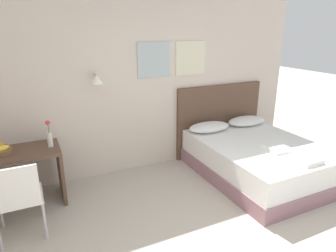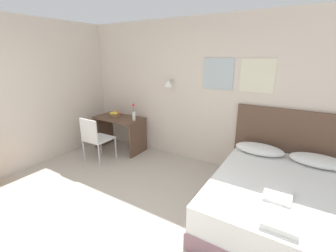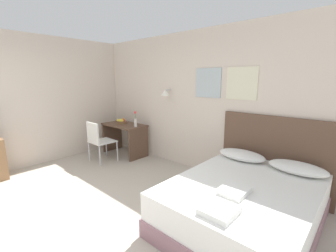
{
  "view_description": "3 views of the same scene",
  "coord_description": "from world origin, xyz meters",
  "px_view_note": "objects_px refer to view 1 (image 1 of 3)",
  "views": [
    {
      "loc": [
        -1.42,
        -1.41,
        2.17
      ],
      "look_at": [
        0.23,
        2.03,
        0.9
      ],
      "focal_mm": 32.0,
      "sensor_mm": 36.0,
      "label": 1
    },
    {
      "loc": [
        1.66,
        -1.02,
        2.01
      ],
      "look_at": [
        -0.23,
        2.07,
        0.86
      ],
      "focal_mm": 24.0,
      "sensor_mm": 36.0,
      "label": 2
    },
    {
      "loc": [
        2.56,
        -0.76,
        1.76
      ],
      "look_at": [
        0.22,
        1.83,
        1.04
      ],
      "focal_mm": 24.0,
      "sensor_mm": 36.0,
      "label": 3
    }
  ],
  "objects_px": {
    "bed": "(258,160)",
    "desk": "(17,169)",
    "desk_chair": "(18,196)",
    "folded_towel_near_foot": "(276,148)",
    "fruit_bowl": "(2,150)",
    "flower_vase": "(50,137)",
    "headboard": "(219,119)",
    "folded_towel_mid_bed": "(306,159)",
    "pillow_right": "(247,121)",
    "pillow_left": "(209,127)"
  },
  "relations": [
    {
      "from": "bed",
      "to": "desk_chair",
      "type": "distance_m",
      "value": 3.24
    },
    {
      "from": "pillow_right",
      "to": "desk_chair",
      "type": "distance_m",
      "value": 3.7
    },
    {
      "from": "flower_vase",
      "to": "folded_towel_near_foot",
      "type": "bearing_deg",
      "value": -19.1
    },
    {
      "from": "bed",
      "to": "pillow_right",
      "type": "height_order",
      "value": "pillow_right"
    },
    {
      "from": "desk",
      "to": "flower_vase",
      "type": "xyz_separation_m",
      "value": [
        0.42,
        -0.01,
        0.36
      ]
    },
    {
      "from": "pillow_left",
      "to": "fruit_bowl",
      "type": "xyz_separation_m",
      "value": [
        -2.97,
        -0.06,
        0.17
      ]
    },
    {
      "from": "pillow_left",
      "to": "pillow_right",
      "type": "bearing_deg",
      "value": 0.0
    },
    {
      "from": "headboard",
      "to": "fruit_bowl",
      "type": "height_order",
      "value": "headboard"
    },
    {
      "from": "pillow_left",
      "to": "folded_towel_mid_bed",
      "type": "bearing_deg",
      "value": -72.97
    },
    {
      "from": "folded_towel_mid_bed",
      "to": "flower_vase",
      "type": "xyz_separation_m",
      "value": [
        -2.89,
        1.43,
        0.29
      ]
    },
    {
      "from": "bed",
      "to": "desk",
      "type": "bearing_deg",
      "value": 168.09
    },
    {
      "from": "pillow_left",
      "to": "flower_vase",
      "type": "bearing_deg",
      "value": -177.98
    },
    {
      "from": "headboard",
      "to": "folded_towel_near_foot",
      "type": "bearing_deg",
      "value": -89.53
    },
    {
      "from": "pillow_left",
      "to": "folded_towel_near_foot",
      "type": "height_order",
      "value": "pillow_left"
    },
    {
      "from": "bed",
      "to": "flower_vase",
      "type": "relative_size",
      "value": 5.83
    },
    {
      "from": "folded_towel_mid_bed",
      "to": "desk",
      "type": "relative_size",
      "value": 0.31
    },
    {
      "from": "pillow_right",
      "to": "desk",
      "type": "bearing_deg",
      "value": -178.76
    },
    {
      "from": "pillow_right",
      "to": "desk_chair",
      "type": "relative_size",
      "value": 0.81
    },
    {
      "from": "fruit_bowl",
      "to": "folded_towel_near_foot",
      "type": "bearing_deg",
      "value": -16.62
    },
    {
      "from": "desk",
      "to": "desk_chair",
      "type": "distance_m",
      "value": 0.71
    },
    {
      "from": "folded_towel_near_foot",
      "to": "pillow_right",
      "type": "bearing_deg",
      "value": 70.65
    },
    {
      "from": "headboard",
      "to": "desk",
      "type": "xyz_separation_m",
      "value": [
        -3.24,
        -0.36,
        -0.11
      ]
    },
    {
      "from": "desk",
      "to": "headboard",
      "type": "bearing_deg",
      "value": 6.28
    },
    {
      "from": "headboard",
      "to": "pillow_right",
      "type": "height_order",
      "value": "headboard"
    },
    {
      "from": "headboard",
      "to": "desk_chair",
      "type": "distance_m",
      "value": 3.4
    },
    {
      "from": "pillow_left",
      "to": "flower_vase",
      "type": "xyz_separation_m",
      "value": [
        -2.43,
        -0.09,
        0.25
      ]
    },
    {
      "from": "bed",
      "to": "pillow_left",
      "type": "bearing_deg",
      "value": 116.81
    },
    {
      "from": "pillow_left",
      "to": "folded_towel_near_foot",
      "type": "relative_size",
      "value": 2.3
    },
    {
      "from": "folded_towel_near_foot",
      "to": "desk_chair",
      "type": "relative_size",
      "value": 0.35
    },
    {
      "from": "headboard",
      "to": "pillow_left",
      "type": "xyz_separation_m",
      "value": [
        -0.38,
        -0.28,
        -0.0
      ]
    },
    {
      "from": "headboard",
      "to": "flower_vase",
      "type": "bearing_deg",
      "value": -172.64
    },
    {
      "from": "desk_chair",
      "to": "flower_vase",
      "type": "relative_size",
      "value": 2.55
    },
    {
      "from": "bed",
      "to": "desk",
      "type": "relative_size",
      "value": 1.93
    },
    {
      "from": "bed",
      "to": "desk",
      "type": "distance_m",
      "value": 3.32
    },
    {
      "from": "desk",
      "to": "desk_chair",
      "type": "height_order",
      "value": "desk_chair"
    },
    {
      "from": "bed",
      "to": "pillow_left",
      "type": "xyz_separation_m",
      "value": [
        -0.38,
        0.76,
        0.34
      ]
    },
    {
      "from": "desk_chair",
      "to": "folded_towel_near_foot",
      "type": "bearing_deg",
      "value": -4.9
    },
    {
      "from": "pillow_left",
      "to": "flower_vase",
      "type": "height_order",
      "value": "flower_vase"
    },
    {
      "from": "bed",
      "to": "folded_towel_near_foot",
      "type": "distance_m",
      "value": 0.43
    },
    {
      "from": "folded_towel_near_foot",
      "to": "pillow_left",
      "type": "bearing_deg",
      "value": 110.4
    },
    {
      "from": "headboard",
      "to": "folded_towel_near_foot",
      "type": "xyz_separation_m",
      "value": [
        0.01,
        -1.34,
        -0.04
      ]
    },
    {
      "from": "headboard",
      "to": "folded_towel_mid_bed",
      "type": "xyz_separation_m",
      "value": [
        0.08,
        -1.79,
        -0.04
      ]
    },
    {
      "from": "folded_towel_near_foot",
      "to": "folded_towel_mid_bed",
      "type": "bearing_deg",
      "value": -81.43
    },
    {
      "from": "flower_vase",
      "to": "fruit_bowl",
      "type": "bearing_deg",
      "value": 177.31
    },
    {
      "from": "bed",
      "to": "folded_towel_mid_bed",
      "type": "distance_m",
      "value": 0.82
    },
    {
      "from": "pillow_right",
      "to": "bed",
      "type": "bearing_deg",
      "value": -116.81
    },
    {
      "from": "bed",
      "to": "flower_vase",
      "type": "height_order",
      "value": "flower_vase"
    },
    {
      "from": "bed",
      "to": "headboard",
      "type": "height_order",
      "value": "headboard"
    },
    {
      "from": "bed",
      "to": "fruit_bowl",
      "type": "relative_size",
      "value": 8.74
    },
    {
      "from": "bed",
      "to": "desk_chair",
      "type": "xyz_separation_m",
      "value": [
        -3.23,
        -0.03,
        0.25
      ]
    }
  ]
}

